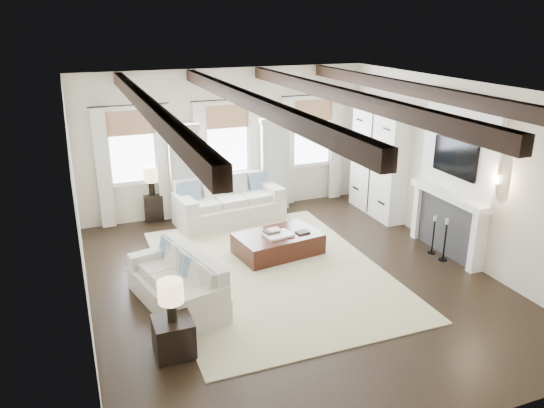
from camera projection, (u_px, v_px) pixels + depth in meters
name	position (u px, v px, depth m)	size (l,w,h in m)	color
ground	(292.00, 281.00, 8.97)	(7.50, 7.50, 0.00)	black
room_shell	(313.00, 156.00, 9.38)	(6.54, 7.54, 3.22)	beige
area_rug	(272.00, 271.00, 9.29)	(3.69, 5.05, 0.02)	#C0B992
sofa_back	(228.00, 204.00, 11.48)	(2.38, 1.30, 0.97)	beige
sofa_left	(180.00, 284.00, 8.16)	(1.30, 2.07, 0.82)	beige
ottoman	(278.00, 244.00, 9.93)	(1.53, 0.96, 0.40)	black
tray	(278.00, 235.00, 9.77)	(0.50, 0.38, 0.04)	white
book_lower	(272.00, 232.00, 9.81)	(0.26, 0.20, 0.04)	#262628
book_upper	(274.00, 230.00, 9.81)	(0.22, 0.17, 0.03)	beige
book_loose	(303.00, 232.00, 9.90)	(0.24, 0.18, 0.03)	#262628
side_table_front	(174.00, 337.00, 6.95)	(0.50, 0.50, 0.50)	black
lamp_front	(171.00, 294.00, 6.74)	(0.33, 0.33, 0.57)	black
side_table_back	(153.00, 207.00, 11.60)	(0.39, 0.39, 0.58)	black
lamp_back	(151.00, 176.00, 11.37)	(0.35, 0.35, 0.60)	black
candlestick_near	(445.00, 243.00, 9.62)	(0.16, 0.16, 0.81)	black
candlestick_far	(433.00, 238.00, 9.92)	(0.15, 0.15, 0.75)	black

